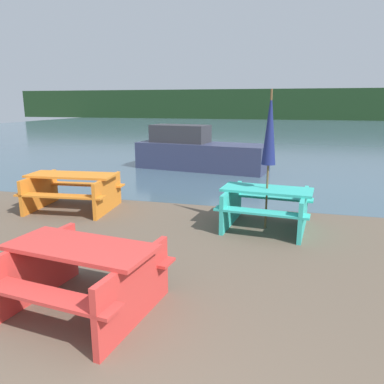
{
  "coord_description": "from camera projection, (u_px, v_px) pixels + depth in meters",
  "views": [
    {
      "loc": [
        1.18,
        -1.0,
        2.23
      ],
      "look_at": [
        -0.27,
        4.56,
        0.85
      ],
      "focal_mm": 35.0,
      "sensor_mm": 36.0,
      "label": 1
    }
  ],
  "objects": [
    {
      "name": "water",
      "position": [
        276.0,
        130.0,
        31.69
      ],
      "size": [
        60.0,
        50.0,
        0.0
      ],
      "color": "#425B6B",
      "rests_on": "ground_plane"
    },
    {
      "name": "picnic_table_teal",
      "position": [
        266.0,
        204.0,
        6.74
      ],
      "size": [
        1.7,
        1.53,
        0.74
      ],
      "rotation": [
        0.0,
        0.0,
        -0.1
      ],
      "color": "#33B7A8",
      "rests_on": "ground_plane"
    },
    {
      "name": "far_treeline",
      "position": [
        283.0,
        104.0,
        50.03
      ],
      "size": [
        80.0,
        1.6,
        4.0
      ],
      "color": "#193319",
      "rests_on": "water"
    },
    {
      "name": "boat",
      "position": [
        198.0,
        152.0,
        12.73
      ],
      "size": [
        4.57,
        2.03,
        1.48
      ],
      "rotation": [
        0.0,
        0.0,
        -0.15
      ],
      "color": "#333856",
      "rests_on": "water"
    },
    {
      "name": "picnic_table_red",
      "position": [
        82.0,
        271.0,
        4.03
      ],
      "size": [
        1.76,
        1.57,
        0.76
      ],
      "rotation": [
        0.0,
        0.0,
        -0.13
      ],
      "color": "red",
      "rests_on": "ground_plane"
    },
    {
      "name": "picnic_table_orange",
      "position": [
        73.0,
        188.0,
        7.9
      ],
      "size": [
        1.94,
        1.54,
        0.77
      ],
      "rotation": [
        0.0,
        0.0,
        0.09
      ],
      "color": "orange",
      "rests_on": "ground_plane"
    },
    {
      "name": "umbrella_navy",
      "position": [
        270.0,
        129.0,
        6.42
      ],
      "size": [
        0.25,
        0.25,
        2.45
      ],
      "color": "brown",
      "rests_on": "ground_plane"
    }
  ]
}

